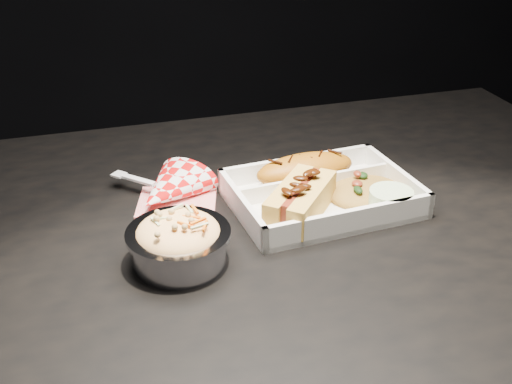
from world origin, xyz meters
TOP-DOWN VIEW (x-y plane):
  - dining_table at (0.00, 0.00)m, footprint 1.20×0.80m
  - food_tray at (0.09, 0.03)m, footprint 0.26×0.20m
  - fried_pastry at (0.08, 0.08)m, footprint 0.16×0.07m
  - hotdog at (0.04, -0.00)m, footprint 0.13×0.14m
  - fried_rice_mound at (0.15, 0.02)m, footprint 0.12×0.10m
  - cupcake_liner at (0.17, -0.03)m, footprint 0.06×0.06m
  - foil_coleslaw_cup at (-0.13, -0.06)m, footprint 0.13×0.13m
  - napkin_fork at (-0.12, 0.10)m, footprint 0.15×0.15m

SIDE VIEW (x-z plane):
  - dining_table at x=0.00m, z-range 0.28..1.03m
  - food_tray at x=0.09m, z-range 0.74..0.78m
  - napkin_fork at x=-0.12m, z-range 0.72..0.82m
  - cupcake_liner at x=0.17m, z-range 0.76..0.79m
  - fried_rice_mound at x=0.15m, z-range 0.76..0.79m
  - fried_pastry at x=0.08m, z-range 0.76..0.80m
  - foil_coleslaw_cup at x=-0.13m, z-range 0.75..0.82m
  - hotdog at x=0.04m, z-range 0.75..0.81m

